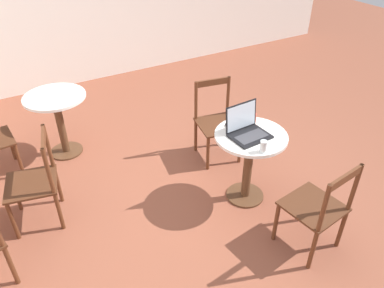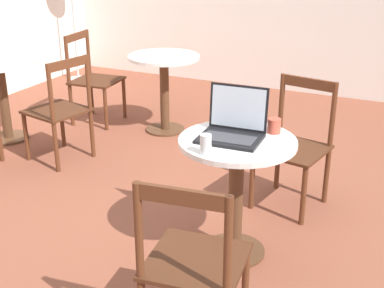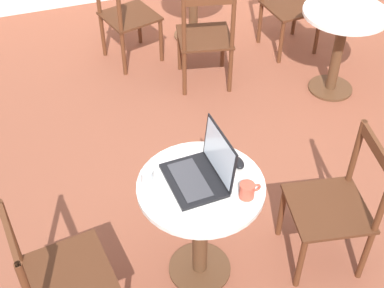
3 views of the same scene
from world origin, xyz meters
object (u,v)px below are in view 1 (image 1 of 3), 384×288
at_px(mug, 252,117).
at_px(drinking_glass, 263,146).
at_px(chair_near_right, 217,122).
at_px(chair_near_left, 318,208).
at_px(cafe_table_mid, 58,112).
at_px(mouse, 230,124).
at_px(laptop, 247,130).
at_px(cafe_table_near, 249,152).
at_px(chair_far_front, 36,181).

xyz_separation_m(mug, drinking_glass, (-0.45, 0.23, 0.01)).
bearing_deg(mug, chair_near_right, 1.01).
relative_size(chair_near_left, drinking_glass, 8.31).
relative_size(cafe_table_mid, drinking_glass, 6.92).
relative_size(chair_near_right, chair_near_left, 1.00).
bearing_deg(chair_near_left, mouse, 9.54).
xyz_separation_m(cafe_table_mid, mouse, (-1.45, -1.29, 0.21)).
xyz_separation_m(chair_near_right, drinking_glass, (-1.03, 0.22, 0.35)).
bearing_deg(chair_near_left, cafe_table_mid, 30.55).
xyz_separation_m(laptop, drinking_glass, (-0.28, 0.04, -0.00)).
relative_size(mug, drinking_glass, 1.07).
bearing_deg(laptop, chair_near_left, -170.42).
bearing_deg(drinking_glass, cafe_table_mid, 33.44).
bearing_deg(cafe_table_mid, mug, -134.61).
height_order(laptop, mug, laptop).
xyz_separation_m(cafe_table_mid, chair_near_left, (-2.48, -1.46, -0.10)).
distance_m(chair_near_left, drinking_glass, 0.66).
xyz_separation_m(cafe_table_near, chair_near_left, (-0.79, -0.10, -0.10)).
relative_size(chair_near_left, chair_far_front, 1.00).
xyz_separation_m(chair_near_right, mug, (-0.58, -0.01, 0.34)).
height_order(mug, drinking_glass, drinking_glass).
distance_m(chair_far_front, mug, 2.05).
height_order(chair_far_front, laptop, laptop).
bearing_deg(chair_near_left, chair_near_right, -1.50).
bearing_deg(cafe_table_mid, chair_near_right, -121.34).
relative_size(cafe_table_near, chair_near_right, 0.83).
bearing_deg(cafe_table_mid, mouse, -138.31).
relative_size(chair_near_left, laptop, 2.48).
height_order(cafe_table_mid, chair_near_left, chair_near_left).
relative_size(cafe_table_mid, chair_far_front, 0.83).
xyz_separation_m(cafe_table_near, mouse, (0.23, 0.07, 0.21)).
relative_size(chair_near_right, drinking_glass, 8.31).
relative_size(laptop, mouse, 3.56).
height_order(cafe_table_mid, chair_near_right, chair_near_right).
relative_size(cafe_table_mid, mug, 6.46).
height_order(chair_near_right, drinking_glass, chair_near_right).
bearing_deg(mouse, cafe_table_mid, 41.69).
distance_m(chair_far_front, mouse, 1.82).
bearing_deg(cafe_table_near, chair_near_left, -172.86).
distance_m(mouse, mug, 0.23).
distance_m(cafe_table_near, cafe_table_mid, 2.17).
height_order(chair_near_right, laptop, laptop).
distance_m(mug, drinking_glass, 0.51).
bearing_deg(cafe_table_mid, chair_far_front, 155.87).
bearing_deg(mug, cafe_table_near, 141.59).
xyz_separation_m(cafe_table_near, drinking_glass, (-0.26, 0.08, 0.25)).
bearing_deg(chair_near_left, laptop, 9.58).
relative_size(chair_far_front, mouse, 8.85).
height_order(cafe_table_mid, laptop, laptop).
height_order(chair_near_right, chair_far_front, same).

